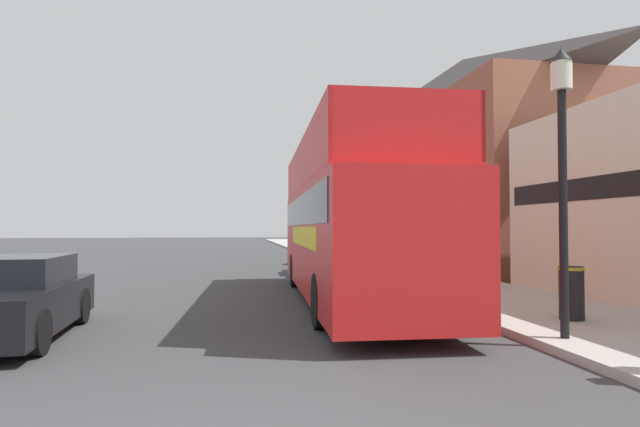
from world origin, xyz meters
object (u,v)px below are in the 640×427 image
at_px(parked_car_ahead_of_bus, 321,258).
at_px(lamp_post_second, 383,183).
at_px(tour_bus, 348,230).
at_px(lamp_post_nearest, 562,137).
at_px(parked_car_far_side, 8,300).
at_px(litter_bin, 571,291).

relative_size(parked_car_ahead_of_bus, lamp_post_second, 0.84).
height_order(tour_bus, parked_car_ahead_of_bus, tour_bus).
bearing_deg(tour_bus, parked_car_ahead_of_bus, 88.10).
bearing_deg(parked_car_ahead_of_bus, lamp_post_nearest, -79.97).
bearing_deg(parked_car_far_side, litter_bin, 173.39).
height_order(parked_car_ahead_of_bus, lamp_post_nearest, lamp_post_nearest).
distance_m(lamp_post_second, litter_bin, 9.08).
height_order(lamp_post_nearest, litter_bin, lamp_post_nearest).
xyz_separation_m(parked_car_far_side, lamp_post_second, (8.90, 7.92, 2.79)).
relative_size(tour_bus, lamp_post_nearest, 2.41).
bearing_deg(litter_bin, tour_bus, 130.98).
bearing_deg(parked_car_far_side, lamp_post_nearest, 164.13).
bearing_deg(lamp_post_nearest, litter_bin, 50.34).
height_order(lamp_post_nearest, lamp_post_second, lamp_post_second).
bearing_deg(parked_car_far_side, tour_bus, -156.51).
relative_size(lamp_post_nearest, lamp_post_second, 0.95).
bearing_deg(parked_car_ahead_of_bus, parked_car_far_side, -121.26).
bearing_deg(parked_car_ahead_of_bus, litter_bin, -73.50).
bearing_deg(tour_bus, lamp_post_second, 66.09).
bearing_deg(lamp_post_nearest, parked_car_ahead_of_bus, 97.38).
bearing_deg(tour_bus, parked_car_far_side, -150.98).
bearing_deg(parked_car_ahead_of_bus, lamp_post_second, -54.65).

